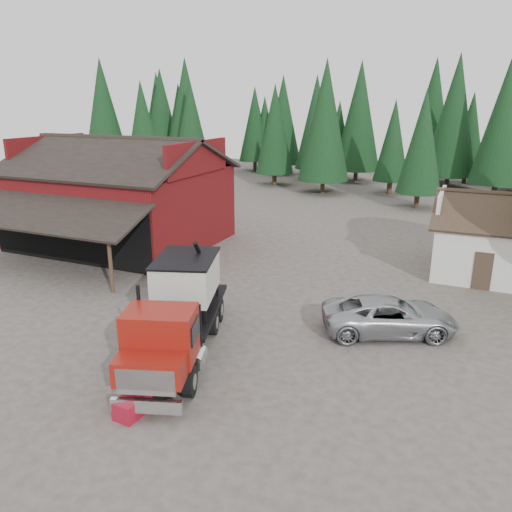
% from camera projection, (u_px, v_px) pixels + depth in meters
% --- Properties ---
extents(ground, '(120.00, 120.00, 0.00)m').
position_uv_depth(ground, '(186.00, 328.00, 21.37)').
color(ground, '#493F39').
rests_on(ground, ground).
extents(red_barn, '(12.80, 13.63, 7.18)m').
position_uv_depth(red_barn, '(121.00, 204.00, 33.45)').
color(red_barn, maroon).
rests_on(red_barn, ground).
extents(conifer_backdrop, '(76.00, 16.00, 16.00)m').
position_uv_depth(conifer_backdrop, '(375.00, 184.00, 58.10)').
color(conifer_backdrop, black).
rests_on(conifer_backdrop, ground).
extents(near_pine_a, '(4.40, 4.40, 11.40)m').
position_uv_depth(near_pine_a, '(143.00, 130.00, 52.39)').
color(near_pine_a, '#382619').
rests_on(near_pine_a, ground).
extents(near_pine_b, '(3.96, 3.96, 10.40)m').
position_uv_depth(near_pine_b, '(422.00, 142.00, 43.55)').
color(near_pine_b, '#382619').
rests_on(near_pine_b, ground).
extents(near_pine_d, '(5.28, 5.28, 13.40)m').
position_uv_depth(near_pine_d, '(325.00, 121.00, 50.44)').
color(near_pine_d, '#382619').
rests_on(near_pine_d, ground).
extents(feed_truck, '(4.98, 8.99, 3.93)m').
position_uv_depth(feed_truck, '(179.00, 308.00, 18.75)').
color(feed_truck, black).
rests_on(feed_truck, ground).
extents(silver_car, '(6.07, 4.56, 1.53)m').
position_uv_depth(silver_car, '(389.00, 316.00, 20.70)').
color(silver_car, '#A9ABB0').
rests_on(silver_car, ground).
extents(equip_box, '(0.79, 1.16, 0.60)m').
position_uv_depth(equip_box, '(132.00, 406.00, 15.38)').
color(equip_box, maroon).
rests_on(equip_box, ground).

